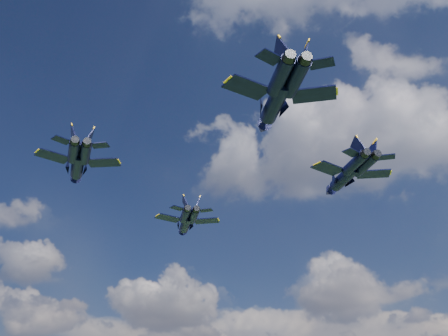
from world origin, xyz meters
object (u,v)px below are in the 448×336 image
jet_left (77,166)px  jet_slot (274,104)px  jet_right (343,178)px  jet_lead (186,224)px

jet_left → jet_slot: size_ratio=0.83×
jet_slot → jet_right: bearing=51.4°
jet_left → jet_right: (32.80, 24.70, 2.37)m
jet_lead → jet_right: bearing=-36.1°
jet_lead → jet_left: 25.31m
jet_left → jet_right: jet_right is taller
jet_lead → jet_slot: jet_slot is taller
jet_left → jet_slot: bearing=-46.3°
jet_lead → jet_right: jet_right is taller
jet_lead → jet_left: jet_left is taller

